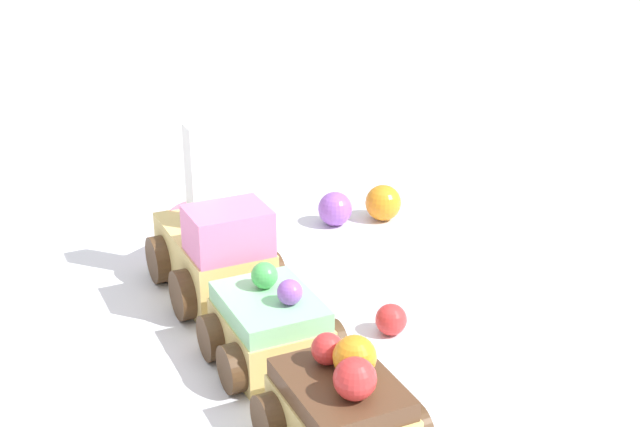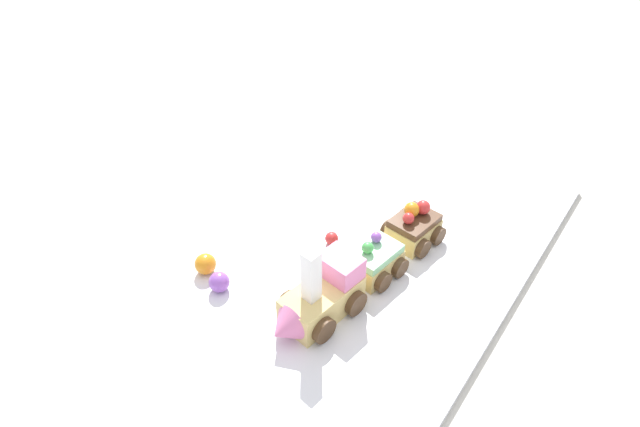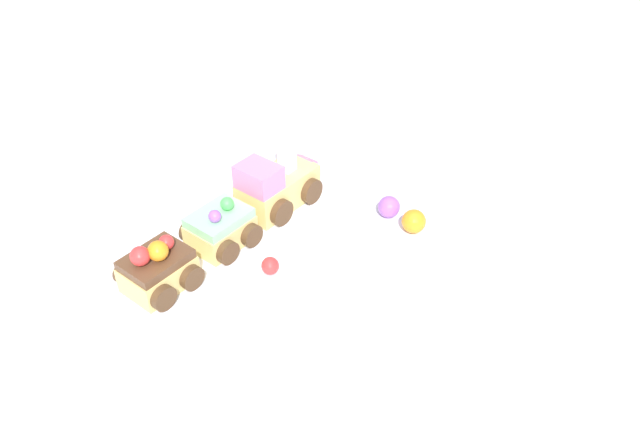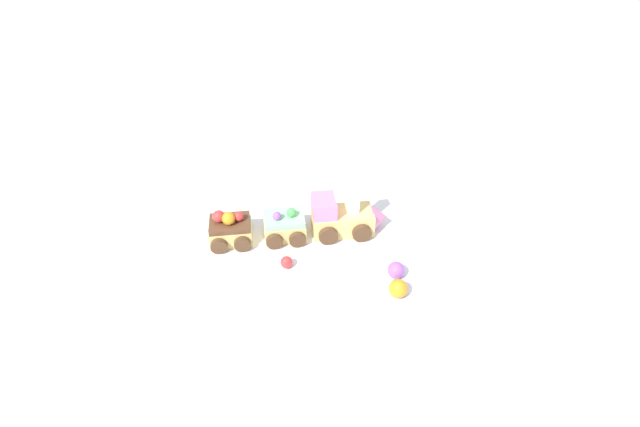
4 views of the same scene
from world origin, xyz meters
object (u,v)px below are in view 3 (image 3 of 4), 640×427
Objects in this scene: cake_train_locomotive at (282,182)px; gumball_red at (270,266)px; cake_car_mint at (221,229)px; cake_car_chocolate at (158,269)px; gumball_purple at (389,207)px; gumball_orange at (414,221)px.

gumball_red is (-0.12, -0.07, -0.02)m from cake_train_locomotive.
cake_train_locomotive is 1.74× the size of cake_car_mint.
gumball_red is at bearing -144.14° from cake_train_locomotive.
cake_car_mint is 3.94× the size of gumball_red.
gumball_purple is (0.24, -0.15, -0.01)m from cake_car_chocolate.
cake_train_locomotive is 0.11m from cake_car_mint.
gumball_orange is (0.23, -0.19, -0.01)m from cake_car_chocolate.
cake_car_chocolate reaches higher than cake_car_mint.
cake_train_locomotive is at bearing 0.10° from cake_car_chocolate.
gumball_orange is (0.14, -0.18, -0.01)m from cake_car_mint.
gumball_orange is at bearing -45.89° from cake_car_mint.
gumball_red is at bearing -92.23° from cake_car_mint.
cake_car_mint is 2.69× the size of gumball_orange.
cake_car_mint reaches higher than gumball_red.
cake_car_chocolate is at bearing -179.90° from cake_train_locomotive.
gumball_purple reaches higher than gumball_red.
cake_car_chocolate is 3.94× the size of gumball_red.
cake_car_mint is 2.86× the size of gumball_purple.
cake_train_locomotive is 1.74× the size of cake_car_chocolate.
cake_car_chocolate reaches higher than gumball_purple.
cake_car_mint is 1.00× the size of cake_car_chocolate.
cake_car_chocolate is 2.69× the size of gumball_orange.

